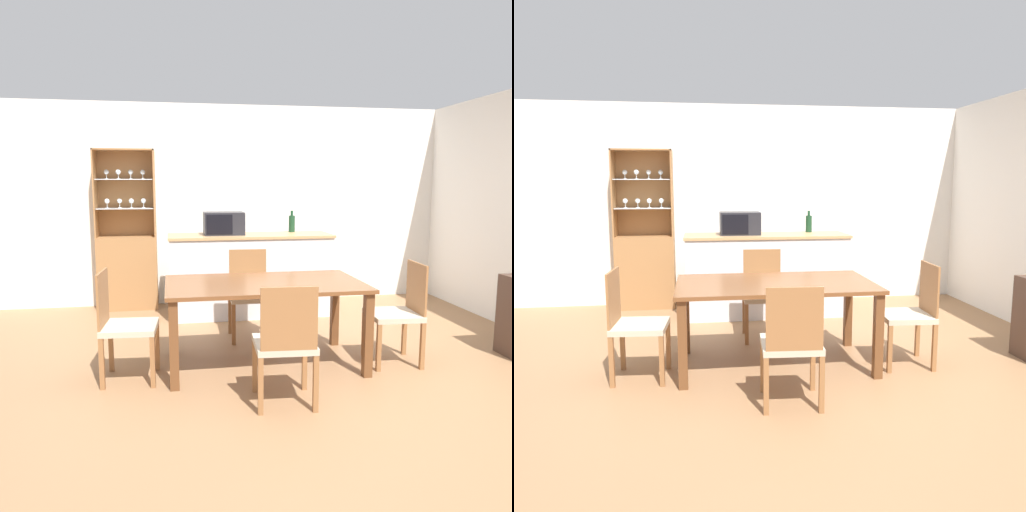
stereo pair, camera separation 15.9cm
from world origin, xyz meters
TOP-DOWN VIEW (x-y plane):
  - ground_plane at (0.00, 0.00)m, footprint 18.00×18.00m
  - wall_back at (0.00, 2.63)m, footprint 6.80×0.06m
  - kitchen_counter at (-0.12, 1.90)m, footprint 1.91×0.63m
  - display_cabinet at (-1.58, 2.44)m, footprint 0.72×0.33m
  - dining_table at (-0.27, 0.20)m, footprint 1.66×0.95m
  - dining_chair_head_far at (-0.27, 1.00)m, footprint 0.43×0.43m
  - dining_chair_head_near at (-0.27, -0.60)m, footprint 0.45×0.45m
  - dining_chair_side_left_near at (-1.43, 0.06)m, footprint 0.45×0.45m
  - dining_chair_side_right_near at (0.89, 0.06)m, footprint 0.44×0.44m
  - microwave at (-0.43, 1.91)m, footprint 0.46×0.33m
  - wine_bottle at (0.43, 2.08)m, footprint 0.08×0.08m

SIDE VIEW (x-z plane):
  - ground_plane at x=0.00m, z-range 0.00..0.00m
  - dining_chair_head_far at x=-0.27m, z-range 0.01..0.89m
  - dining_chair_head_near at x=-0.27m, z-range 0.01..0.89m
  - dining_chair_side_left_near at x=-1.43m, z-range 0.01..0.89m
  - dining_chair_side_right_near at x=0.89m, z-range 0.01..0.89m
  - kitchen_counter at x=-0.12m, z-range 0.00..0.96m
  - display_cabinet at x=-1.58m, z-range -0.38..1.59m
  - dining_table at x=-0.27m, z-range 0.27..1.00m
  - wine_bottle at x=0.43m, z-range 0.94..1.20m
  - microwave at x=-0.43m, z-range 0.96..1.23m
  - wall_back at x=0.00m, z-range 0.00..2.55m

